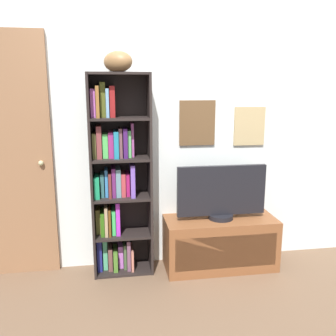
{
  "coord_description": "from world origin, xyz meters",
  "views": [
    {
      "loc": [
        -0.6,
        -2.11,
        1.62
      ],
      "look_at": [
        -0.13,
        0.85,
        0.95
      ],
      "focal_mm": 39.46,
      "sensor_mm": 36.0,
      "label": 1
    }
  ],
  "objects_px": {
    "door": "(5,159)",
    "television": "(221,193)",
    "bookshelf": "(116,180)",
    "tv_stand": "(220,243)",
    "football": "(118,62)"
  },
  "relations": [
    {
      "from": "bookshelf",
      "to": "tv_stand",
      "type": "xyz_separation_m",
      "value": [
        0.91,
        -0.1,
        -0.6
      ]
    },
    {
      "from": "bookshelf",
      "to": "football",
      "type": "xyz_separation_m",
      "value": [
        0.04,
        -0.03,
        0.98
      ]
    },
    {
      "from": "bookshelf",
      "to": "football",
      "type": "relative_size",
      "value": 7.01
    },
    {
      "from": "bookshelf",
      "to": "football",
      "type": "height_order",
      "value": "football"
    },
    {
      "from": "football",
      "to": "door",
      "type": "height_order",
      "value": "door"
    },
    {
      "from": "tv_stand",
      "to": "television",
      "type": "height_order",
      "value": "television"
    },
    {
      "from": "television",
      "to": "door",
      "type": "bearing_deg",
      "value": 174.29
    },
    {
      "from": "bookshelf",
      "to": "television",
      "type": "distance_m",
      "value": 0.93
    },
    {
      "from": "bookshelf",
      "to": "football",
      "type": "distance_m",
      "value": 0.98
    },
    {
      "from": "football",
      "to": "television",
      "type": "height_order",
      "value": "football"
    },
    {
      "from": "television",
      "to": "door",
      "type": "distance_m",
      "value": 1.86
    },
    {
      "from": "door",
      "to": "television",
      "type": "bearing_deg",
      "value": -5.71
    },
    {
      "from": "bookshelf",
      "to": "television",
      "type": "height_order",
      "value": "bookshelf"
    },
    {
      "from": "football",
      "to": "television",
      "type": "distance_m",
      "value": 1.41
    },
    {
      "from": "tv_stand",
      "to": "door",
      "type": "xyz_separation_m",
      "value": [
        -1.82,
        0.18,
        0.8
      ]
    }
  ]
}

